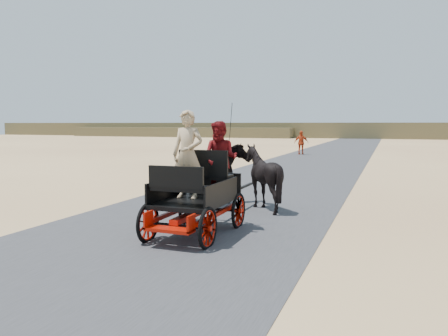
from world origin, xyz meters
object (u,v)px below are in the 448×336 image
(horse_left, at_px, (223,175))
(pedestrian, at_px, (301,143))
(carriage, at_px, (196,216))
(horse_right, at_px, (263,177))

(horse_left, bearing_deg, pedestrian, -84.94)
(carriage, distance_m, horse_right, 3.09)
(carriage, distance_m, pedestrian, 23.74)
(pedestrian, bearing_deg, horse_right, 90.41)
(horse_left, distance_m, pedestrian, 20.70)
(carriage, bearing_deg, horse_left, 100.39)
(horse_left, distance_m, horse_right, 1.10)
(horse_left, bearing_deg, carriage, 100.39)
(carriage, bearing_deg, horse_right, 79.61)
(horse_left, height_order, horse_right, horse_right)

